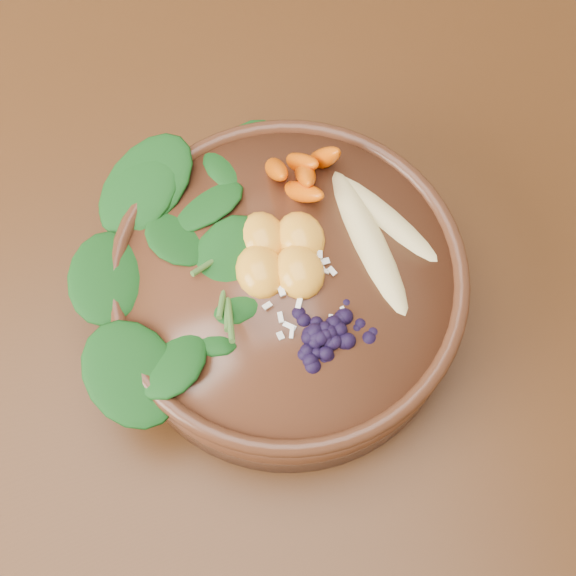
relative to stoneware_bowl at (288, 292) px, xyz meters
name	(u,v)px	position (x,y,z in m)	size (l,w,h in m)	color
ground	(102,453)	(-0.32, 0.11, -0.79)	(4.00, 4.00, 0.00)	#381E0F
stoneware_bowl	(288,292)	(0.00, 0.00, 0.00)	(0.30, 0.30, 0.08)	#502916
kale_heap	(204,223)	(-0.06, 0.06, 0.06)	(0.20, 0.18, 0.05)	#124B13
carrot_cluster	(304,147)	(0.04, 0.09, 0.08)	(0.06, 0.06, 0.08)	#D65600
banana_halves	(380,222)	(0.09, 0.02, 0.06)	(0.10, 0.17, 0.03)	#E0CC84
mandarin_cluster	(280,246)	(0.00, 0.02, 0.06)	(0.09, 0.10, 0.03)	orange
blueberry_pile	(326,328)	(0.01, -0.06, 0.06)	(0.14, 0.11, 0.04)	black
coconut_flakes	(301,292)	(0.00, -0.02, 0.05)	(0.10, 0.07, 0.01)	white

